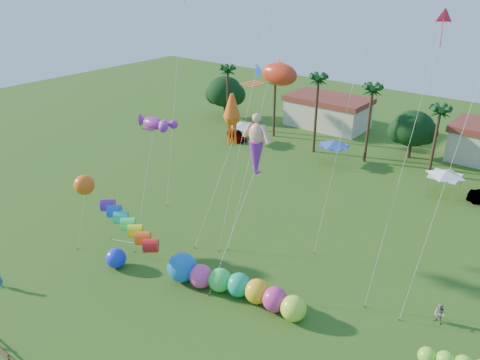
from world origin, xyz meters
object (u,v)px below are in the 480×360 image
Objects in this scene: car_a at (237,135)px; spectator_b at (439,314)px; blue_ball at (116,258)px; caterpillar_inflatable at (229,284)px.

spectator_b is (35.49, -21.46, 0.09)m from car_a.
car_a is 33.45m from blue_ball.
blue_ball is at bearing -132.36° from spectator_b.
spectator_b is at bearing 22.57° from blue_ball.
car_a is 35.62m from caterpillar_inflatable.
blue_ball reaches higher than spectator_b.
caterpillar_inflatable is 10.28m from blue_ball.
blue_ball is (-9.81, -3.05, -0.15)m from caterpillar_inflatable.
blue_ball is (11.95, -31.24, 0.15)m from car_a.
car_a is at bearing 110.93° from blue_ball.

